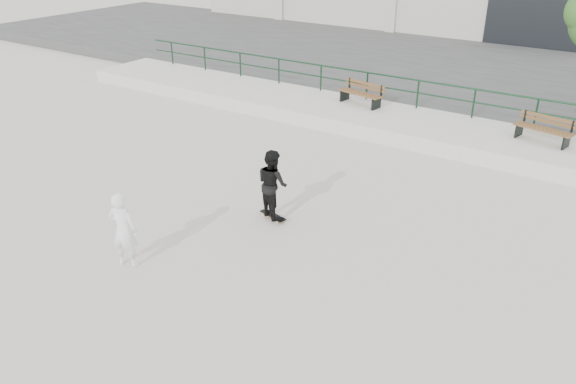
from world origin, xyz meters
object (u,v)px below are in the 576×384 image
Objects in this scene: bench_left at (361,94)px; seated_skater at (123,230)px; skateboard at (273,216)px; bench_right at (544,129)px; standing_skater at (272,184)px.

seated_skater is at bearing -76.18° from bench_left.
skateboard is at bearing -65.75° from bench_left.
bench_left is at bearing -170.96° from bench_right.
standing_skater is at bearing -65.75° from bench_left.
bench_left is 1.02× the size of bench_right.
bench_right is 1.05× the size of standing_skater.
seated_skater is at bearing -98.34° from skateboard.
standing_skater is 3.66m from seated_skater.
skateboard is 0.88m from standing_skater.
bench_left is 2.27× the size of skateboard.
seated_skater is (0.37, -11.51, -0.05)m from bench_left.
skateboard is 0.47× the size of seated_skater.
bench_left is 8.36m from skateboard.
standing_skater is (-0.00, 0.00, 0.88)m from skateboard.
standing_skater is 1.00× the size of seated_skater.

